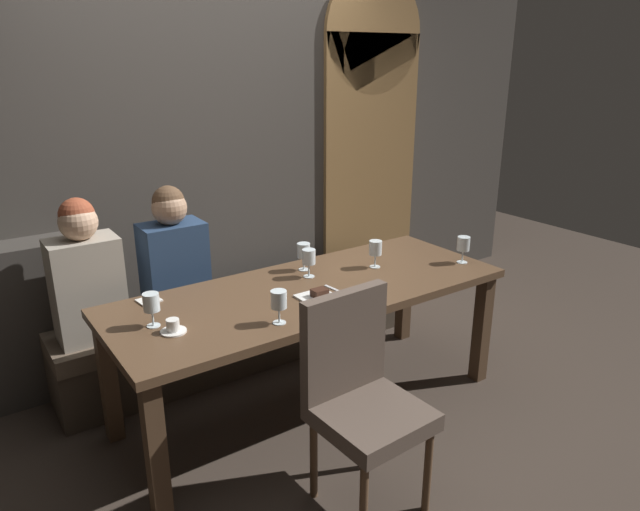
# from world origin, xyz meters

# --- Properties ---
(ground) EXTENTS (9.00, 9.00, 0.00)m
(ground) POSITION_xyz_m (0.00, 0.00, 0.00)
(ground) COLOR #382D26
(back_wall_tiled) EXTENTS (6.00, 0.12, 3.00)m
(back_wall_tiled) POSITION_xyz_m (0.00, 1.22, 1.50)
(back_wall_tiled) COLOR #423D38
(back_wall_tiled) RESTS_ON ground
(arched_door) EXTENTS (0.90, 0.05, 2.55)m
(arched_door) POSITION_xyz_m (1.35, 1.15, 1.36)
(arched_door) COLOR olive
(arched_door) RESTS_ON ground
(dining_table) EXTENTS (2.20, 0.84, 0.74)m
(dining_table) POSITION_xyz_m (0.00, 0.00, 0.65)
(dining_table) COLOR #493422
(dining_table) RESTS_ON ground
(banquette_bench) EXTENTS (2.50, 0.44, 0.45)m
(banquette_bench) POSITION_xyz_m (0.00, 0.70, 0.23)
(banquette_bench) COLOR #40352A
(banquette_bench) RESTS_ON ground
(chair_near_side) EXTENTS (0.46, 0.46, 0.98)m
(chair_near_side) POSITION_xyz_m (-0.23, -0.72, 0.56)
(chair_near_side) COLOR brown
(chair_near_side) RESTS_ON ground
(diner_redhead) EXTENTS (0.36, 0.24, 0.79)m
(diner_redhead) POSITION_xyz_m (-1.00, 0.68, 0.82)
(diner_redhead) COLOR #9E9384
(diner_redhead) RESTS_ON banquette_bench
(diner_bearded) EXTENTS (0.36, 0.24, 0.79)m
(diner_bearded) POSITION_xyz_m (-0.50, 0.70, 0.82)
(diner_bearded) COLOR navy
(diner_bearded) RESTS_ON banquette_bench
(wine_glass_end_left) EXTENTS (0.08, 0.08, 0.16)m
(wine_glass_end_left) POSITION_xyz_m (0.99, -0.19, 0.85)
(wine_glass_end_left) COLOR silver
(wine_glass_end_left) RESTS_ON dining_table
(wine_glass_far_right) EXTENTS (0.08, 0.08, 0.16)m
(wine_glass_far_right) POSITION_xyz_m (-0.87, 0.03, 0.86)
(wine_glass_far_right) COLOR silver
(wine_glass_far_right) RESTS_ON dining_table
(wine_glass_near_right) EXTENTS (0.08, 0.08, 0.16)m
(wine_glass_near_right) POSITION_xyz_m (-0.37, -0.28, 0.85)
(wine_glass_near_right) COLOR silver
(wine_glass_near_right) RESTS_ON dining_table
(wine_glass_center_front) EXTENTS (0.08, 0.08, 0.16)m
(wine_glass_center_front) POSITION_xyz_m (0.12, 0.26, 0.85)
(wine_glass_center_front) COLOR silver
(wine_glass_center_front) RESTS_ON dining_table
(wine_glass_far_left) EXTENTS (0.08, 0.08, 0.16)m
(wine_glass_far_left) POSITION_xyz_m (0.50, 0.05, 0.85)
(wine_glass_far_left) COLOR silver
(wine_glass_far_left) RESTS_ON dining_table
(wine_glass_end_right) EXTENTS (0.08, 0.08, 0.16)m
(wine_glass_end_right) POSITION_xyz_m (0.08, 0.15, 0.85)
(wine_glass_end_right) COLOR silver
(wine_glass_end_right) RESTS_ON dining_table
(espresso_cup) EXTENTS (0.12, 0.12, 0.06)m
(espresso_cup) POSITION_xyz_m (-0.81, -0.08, 0.77)
(espresso_cup) COLOR white
(espresso_cup) RESTS_ON dining_table
(dessert_plate) EXTENTS (0.19, 0.19, 0.05)m
(dessert_plate) POSITION_xyz_m (-0.05, -0.14, 0.75)
(dessert_plate) COLOR white
(dessert_plate) RESTS_ON dining_table
(fork_on_table) EXTENTS (0.03, 0.17, 0.01)m
(fork_on_table) POSITION_xyz_m (0.09, -0.11, 0.74)
(fork_on_table) COLOR silver
(fork_on_table) RESTS_ON dining_table
(folded_napkin) EXTENTS (0.12, 0.11, 0.01)m
(folded_napkin) POSITION_xyz_m (-0.79, 0.33, 0.74)
(folded_napkin) COLOR silver
(folded_napkin) RESTS_ON dining_table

